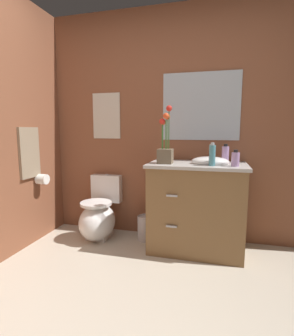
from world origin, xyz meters
The scene contains 12 objects.
wall_back centered at (0.20, 1.74, 1.25)m, with size 4.26×0.05×2.50m, color brown.
toilet centered at (-0.74, 1.44, 0.24)m, with size 0.38×0.59×0.69m.
vanity_cabinet centered at (0.33, 1.41, 0.45)m, with size 0.94×0.56×1.06m.
flower_vase centered at (0.03, 1.34, 1.05)m, with size 0.14×0.14×0.55m.
soap_bottle centered at (0.47, 1.27, 0.98)m, with size 0.06×0.06×0.21m.
lotion_bottle centered at (0.67, 1.29, 0.95)m, with size 0.07×0.07×0.15m.
hand_wash_bottle centered at (0.59, 1.54, 0.97)m, with size 0.07×0.07×0.19m.
trash_bin centered at (-0.22, 1.52, 0.14)m, with size 0.18×0.18×0.27m.
wall_poster centered at (-0.74, 1.71, 1.37)m, with size 0.33×0.01×0.52m, color beige.
wall_mirror centered at (0.33, 1.71, 1.45)m, with size 0.80×0.01×0.70m, color #B2BCC6.
hanging_towel centered at (-1.35, 1.14, 0.97)m, with size 0.03×0.28×0.52m, color gray.
toilet_paper_roll centered at (-1.30, 1.24, 0.68)m, with size 0.11×0.11×0.11m, color white.
Camera 1 is at (0.50, -1.14, 1.20)m, focal length 27.89 mm.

